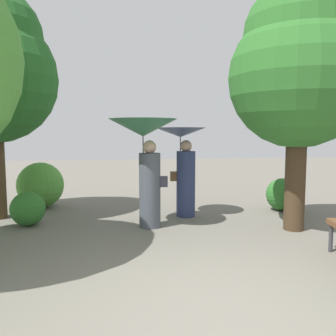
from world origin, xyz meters
The scene contains 7 objects.
ground_plane centered at (0.00, 0.00, 0.00)m, with size 40.00×40.00×0.00m, color #6B665B.
person_left centered at (-0.50, 3.30, 1.51)m, with size 1.27×1.27×2.03m.
person_right centered at (0.36, 4.05, 1.26)m, with size 1.07×1.07×1.88m.
tree_near_right centered at (2.17, 2.71, 2.96)m, with size 2.47×2.47×4.46m.
bush_path_left centered at (-2.81, 5.39, 0.54)m, with size 1.08×1.08×1.08m, color #4C9338.
bush_behind_bench centered at (2.71, 4.24, 0.37)m, with size 0.74×0.74×0.74m, color #2D6B28.
bush_far_side centered at (-2.72, 3.73, 0.33)m, with size 0.65×0.65×0.65m, color #2D6B28.
Camera 1 is at (-1.07, -3.24, 1.79)m, focal length 37.85 mm.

